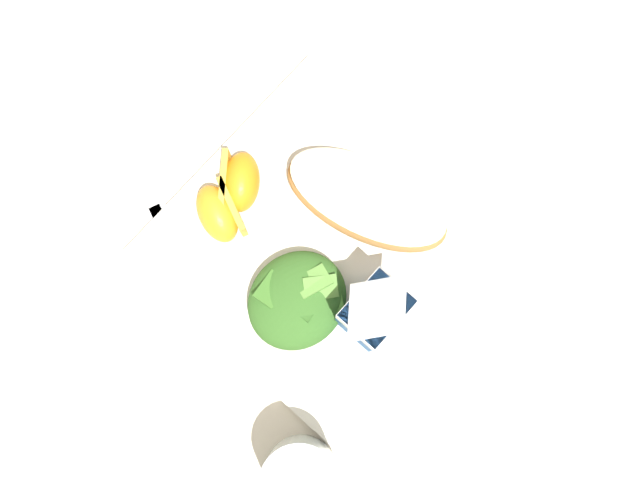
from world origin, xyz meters
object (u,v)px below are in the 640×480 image
at_px(white_plate, 320,243).
at_px(orange_wedge_middle, 219,213).
at_px(milk_carton, 375,311).
at_px(cheesy_pizza_bread, 367,200).
at_px(orange_wedge_front, 240,182).
at_px(green_salad_pile, 297,300).
at_px(drinking_clear_cup, 300,478).
at_px(metal_fork, 137,170).

relative_size(white_plate, orange_wedge_middle, 4.04).
bearing_deg(milk_carton, white_plate, -104.10).
relative_size(cheesy_pizza_bread, orange_wedge_front, 2.67).
relative_size(green_salad_pile, orange_wedge_front, 1.44).
bearing_deg(cheesy_pizza_bread, drinking_clear_cup, 28.09).
height_order(cheesy_pizza_bread, metal_fork, cheesy_pizza_bread).
bearing_deg(orange_wedge_front, milk_carton, 86.65).
distance_m(orange_wedge_middle, metal_fork, 0.11).
distance_m(green_salad_pile, drinking_clear_cup, 0.16).
height_order(cheesy_pizza_bread, orange_wedge_middle, orange_wedge_middle).
xyz_separation_m(metal_fork, drinking_clear_cup, (0.11, 0.33, 0.04)).
bearing_deg(metal_fork, orange_wedge_front, 121.31).
relative_size(white_plate, green_salad_pile, 2.80).
distance_m(milk_carton, orange_wedge_middle, 0.18).
height_order(milk_carton, orange_wedge_front, milk_carton).
xyz_separation_m(orange_wedge_front, metal_fork, (0.06, -0.09, -0.03)).
height_order(white_plate, green_salad_pile, green_salad_pile).
height_order(orange_wedge_front, orange_wedge_middle, same).
relative_size(white_plate, milk_carton, 2.55).
bearing_deg(orange_wedge_middle, drinking_clear_cup, 59.89).
xyz_separation_m(white_plate, metal_fork, (0.07, -0.19, -0.01)).
xyz_separation_m(green_salad_pile, milk_carton, (-0.04, 0.06, 0.04)).
bearing_deg(orange_wedge_middle, white_plate, 117.58).
bearing_deg(cheesy_pizza_bread, metal_fork, -57.33).
distance_m(orange_wedge_middle, drinking_clear_cup, 0.26).
height_order(orange_wedge_front, metal_fork, orange_wedge_front).
bearing_deg(green_salad_pile, orange_wedge_front, -111.83).
height_order(white_plate, orange_wedge_front, orange_wedge_front).
height_order(green_salad_pile, orange_wedge_front, green_salad_pile).
xyz_separation_m(cheesy_pizza_bread, drinking_clear_cup, (0.24, 0.13, 0.01)).
bearing_deg(white_plate, metal_fork, -70.28).
bearing_deg(milk_carton, drinking_clear_cup, 17.58).
xyz_separation_m(orange_wedge_middle, metal_fork, (0.02, -0.10, -0.03)).
height_order(milk_carton, orange_wedge_middle, milk_carton).
relative_size(white_plate, orange_wedge_front, 4.04).
relative_size(white_plate, drinking_clear_cup, 3.07).
distance_m(milk_carton, drinking_clear_cup, 0.17).
distance_m(white_plate, orange_wedge_middle, 0.11).
bearing_deg(orange_wedge_front, white_plate, 96.42).
height_order(cheesy_pizza_bread, milk_carton, milk_carton).
relative_size(white_plate, metal_fork, 1.55).
bearing_deg(white_plate, drinking_clear_cup, 37.25).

